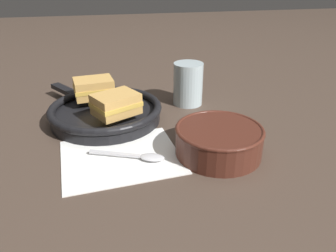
{
  "coord_description": "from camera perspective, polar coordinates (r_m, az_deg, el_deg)",
  "views": [
    {
      "loc": [
        -0.11,
        -0.6,
        0.34
      ],
      "look_at": [
        0.02,
        0.01,
        0.03
      ],
      "focal_mm": 35.0,
      "sensor_mm": 36.0,
      "label": 1
    }
  ],
  "objects": [
    {
      "name": "ground_plane",
      "position": [
        0.7,
        -1.21,
        -2.8
      ],
      "size": [
        4.0,
        4.0,
        0.0
      ],
      "primitive_type": "plane",
      "color": "#47382D"
    },
    {
      "name": "sandwich_near_right",
      "position": [
        0.73,
        -9.05,
        3.8
      ],
      "size": [
        0.12,
        0.11,
        0.05
      ],
      "rotation": [
        0.0,
        0.0,
        6.76
      ],
      "color": "tan",
      "rests_on": "skillet"
    },
    {
      "name": "spoon",
      "position": [
        0.64,
        -4.62,
        -5.28
      ],
      "size": [
        0.15,
        0.07,
        0.01
      ],
      "rotation": [
        0.0,
        0.0,
        -0.38
      ],
      "color": "silver",
      "rests_on": "napkin"
    },
    {
      "name": "skillet",
      "position": [
        0.8,
        -10.87,
        2.38
      ],
      "size": [
        0.28,
        0.35,
        0.04
      ],
      "color": "black",
      "rests_on": "ground_plane"
    },
    {
      "name": "soup_bowl",
      "position": [
        0.65,
        8.84,
        -2.26
      ],
      "size": [
        0.17,
        0.17,
        0.06
      ],
      "color": "#4C2319",
      "rests_on": "ground_plane"
    },
    {
      "name": "drinking_glass",
      "position": [
        0.88,
        3.52,
        7.33
      ],
      "size": [
        0.08,
        0.08,
        0.11
      ],
      "color": "silver",
      "rests_on": "ground_plane"
    },
    {
      "name": "napkin",
      "position": [
        0.65,
        -8.21,
        -5.23
      ],
      "size": [
        0.24,
        0.21,
        0.0
      ],
      "color": "white",
      "rests_on": "ground_plane"
    },
    {
      "name": "sandwich_near_left",
      "position": [
        0.84,
        -12.79,
        6.49
      ],
      "size": [
        0.1,
        0.09,
        0.05
      ],
      "rotation": [
        0.0,
        0.0,
        3.28
      ],
      "color": "tan",
      "rests_on": "skillet"
    }
  ]
}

